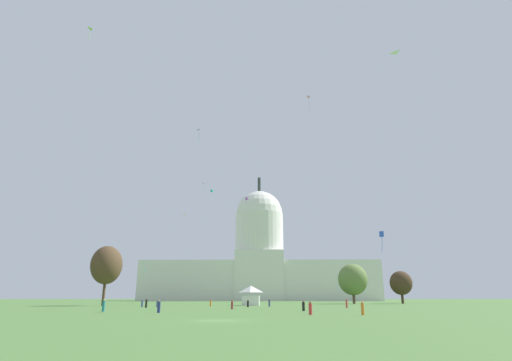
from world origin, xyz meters
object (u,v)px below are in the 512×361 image
at_px(person_black_front_right, 146,304).
at_px(kite_turquoise_high, 212,191).
at_px(person_navy_lawn_far_left, 159,307).
at_px(person_orange_near_tent, 211,303).
at_px(tree_east_mid, 401,283).
at_px(kite_gold_high, 279,226).
at_px(person_denim_front_left, 142,303).
at_px(capitol_building, 259,263).
at_px(person_red_near_tree_west, 347,303).
at_px(kite_pink_high, 310,99).
at_px(kite_yellow_mid, 185,215).
at_px(event_tent, 251,296).
at_px(person_orange_back_center, 363,308).
at_px(person_black_back_right, 248,304).
at_px(kite_cyan_low, 145,265).
at_px(tree_west_mid, 107,265).
at_px(kite_violet_high, 247,199).
at_px(person_black_edge_east, 303,306).
at_px(kite_white_high, 396,57).
at_px(person_navy_back_left, 269,303).
at_px(person_denim_mid_right, 157,304).
at_px(kite_magenta_high, 203,184).
at_px(tree_east_near, 353,280).
at_px(kite_black_high, 199,131).
at_px(person_maroon_aisle_center, 232,305).
at_px(kite_lime_high, 92,30).
at_px(person_red_mid_center, 310,309).

height_order(person_black_front_right, kite_turquoise_high, kite_turquoise_high).
height_order(person_navy_lawn_far_left, person_orange_near_tent, person_navy_lawn_far_left).
height_order(tree_east_mid, kite_gold_high, kite_gold_high).
xyz_separation_m(tree_east_mid, person_denim_front_left, (-69.57, -45.03, -5.53)).
relative_size(capitol_building, person_black_front_right, 75.90).
bearing_deg(person_navy_lawn_far_left, tree_east_mid, -167.27).
height_order(person_red_near_tree_west, kite_pink_high, kite_pink_high).
distance_m(person_black_front_right, kite_yellow_mid, 85.59).
bearing_deg(event_tent, person_denim_front_left, -141.79).
relative_size(person_orange_back_center, person_black_back_right, 1.07).
bearing_deg(kite_turquoise_high, kite_cyan_low, -60.88).
relative_size(person_denim_front_left, person_orange_near_tent, 1.11).
bearing_deg(kite_gold_high, person_red_near_tree_west, 67.77).
xyz_separation_m(person_orange_back_center, person_black_front_right, (-34.83, 33.02, 0.03)).
distance_m(person_black_front_right, kite_pink_high, 59.77).
distance_m(tree_west_mid, kite_violet_high, 62.45).
height_order(person_black_edge_east, kite_white_high, kite_white_high).
xyz_separation_m(person_red_near_tree_west, person_orange_near_tent, (-28.25, 13.69, -0.12)).
bearing_deg(kite_gold_high, person_black_back_right, 58.39).
relative_size(tree_east_mid, kite_cyan_low, 4.05).
xyz_separation_m(person_orange_near_tent, kite_gold_high, (19.94, 107.51, 36.11)).
relative_size(person_navy_back_left, person_red_near_tree_west, 0.96).
relative_size(person_orange_back_center, person_denim_mid_right, 1.08).
relative_size(kite_pink_high, kite_white_high, 1.80).
height_order(capitol_building, kite_magenta_high, capitol_building).
distance_m(person_red_near_tree_west, person_navy_lawn_far_left, 39.86).
height_order(event_tent, person_navy_back_left, event_tent).
height_order(person_orange_near_tent, kite_violet_high, kite_violet_high).
height_order(capitol_building, person_denim_mid_right, capitol_building).
bearing_deg(tree_east_near, kite_black_high, -167.42).
xyz_separation_m(person_orange_near_tent, kite_magenta_high, (-18.32, 99.40, 55.71)).
relative_size(tree_east_mid, kite_black_high, 2.82).
xyz_separation_m(person_maroon_aisle_center, kite_white_high, (32.70, 0.03, 48.33)).
bearing_deg(person_orange_back_center, person_denim_mid_right, 100.05).
xyz_separation_m(person_black_edge_east, kite_lime_high, (-41.34, 6.98, 54.45)).
bearing_deg(person_black_back_right, kite_gold_high, -106.06).
bearing_deg(person_orange_near_tent, tree_east_mid, 114.85).
bearing_deg(kite_magenta_high, person_orange_near_tent, 12.36).
xyz_separation_m(kite_violet_high, kite_lime_high, (-29.04, -75.65, 17.91)).
bearing_deg(event_tent, person_orange_near_tent, -131.18).
xyz_separation_m(capitol_building, tree_east_near, (30.44, -102.79, -13.21)).
bearing_deg(tree_east_near, kite_pink_high, -111.57).
bearing_deg(capitol_building, kite_lime_high, -101.37).
height_order(person_black_front_right, person_red_mid_center, person_black_front_right).
height_order(capitol_building, tree_east_mid, capitol_building).
bearing_deg(event_tent, tree_west_mid, -170.96).
bearing_deg(person_red_near_tree_west, tree_east_near, 73.02).
xyz_separation_m(tree_west_mid, person_denim_front_left, (13.07, -12.09, -8.84)).
distance_m(person_red_near_tree_west, kite_yellow_mid, 98.12).
xyz_separation_m(person_red_near_tree_west, kite_lime_high, (-51.43, -11.38, 54.32)).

